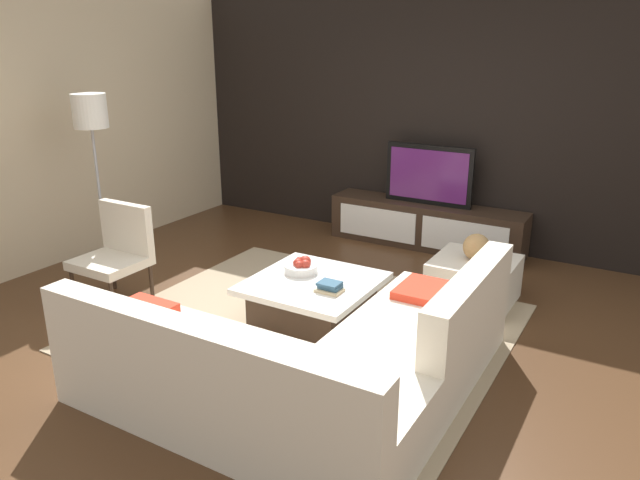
# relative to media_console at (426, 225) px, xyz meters

# --- Properties ---
(ground_plane) EXTENTS (14.00, 14.00, 0.00)m
(ground_plane) POSITION_rel_media_console_xyz_m (0.00, -2.40, -0.25)
(ground_plane) COLOR #4C301C
(feature_wall_back) EXTENTS (6.40, 0.12, 2.80)m
(feature_wall_back) POSITION_rel_media_console_xyz_m (0.00, 0.30, 1.15)
(feature_wall_back) COLOR black
(feature_wall_back) RESTS_ON ground
(side_wall_left) EXTENTS (0.12, 5.20, 2.80)m
(side_wall_left) POSITION_rel_media_console_xyz_m (-3.20, -2.20, 1.15)
(side_wall_left) COLOR beige
(side_wall_left) RESTS_ON ground
(area_rug) EXTENTS (3.09, 2.74, 0.01)m
(area_rug) POSITION_rel_media_console_xyz_m (-0.10, -2.40, -0.24)
(area_rug) COLOR tan
(area_rug) RESTS_ON ground
(media_console) EXTENTS (2.20, 0.44, 0.50)m
(media_console) POSITION_rel_media_console_xyz_m (0.00, 0.00, 0.00)
(media_console) COLOR #332319
(media_console) RESTS_ON ground
(television) EXTENTS (0.98, 0.06, 0.66)m
(television) POSITION_rel_media_console_xyz_m (0.00, 0.00, 0.58)
(television) COLOR black
(television) RESTS_ON media_console
(sectional_couch) EXTENTS (2.30, 2.29, 0.80)m
(sectional_couch) POSITION_rel_media_console_xyz_m (0.50, -3.28, 0.03)
(sectional_couch) COLOR beige
(sectional_couch) RESTS_ON ground
(coffee_table) EXTENTS (0.98, 0.99, 0.38)m
(coffee_table) POSITION_rel_media_console_xyz_m (-0.10, -2.30, -0.05)
(coffee_table) COLOR #332319
(coffee_table) RESTS_ON ground
(accent_chair_near) EXTENTS (0.57, 0.53, 0.87)m
(accent_chair_near) POSITION_rel_media_console_xyz_m (-1.85, -2.75, 0.24)
(accent_chair_near) COLOR #332319
(accent_chair_near) RESTS_ON ground
(floor_lamp) EXTENTS (0.32, 0.32, 1.76)m
(floor_lamp) POSITION_rel_media_console_xyz_m (-2.53, -2.32, 1.24)
(floor_lamp) COLOR #A5A5AA
(floor_lamp) RESTS_ON ground
(ottoman) EXTENTS (0.70, 0.70, 0.40)m
(ottoman) POSITION_rel_media_console_xyz_m (0.91, -1.20, -0.05)
(ottoman) COLOR beige
(ottoman) RESTS_ON ground
(fruit_bowl) EXTENTS (0.28, 0.28, 0.14)m
(fruit_bowl) POSITION_rel_media_console_xyz_m (-0.28, -2.19, 0.18)
(fruit_bowl) COLOR silver
(fruit_bowl) RESTS_ON coffee_table
(decorative_ball) EXTENTS (0.24, 0.24, 0.24)m
(decorative_ball) POSITION_rel_media_console_xyz_m (0.91, -1.20, 0.27)
(decorative_ball) COLOR #AD8451
(decorative_ball) RESTS_ON ottoman
(book_stack) EXTENTS (0.20, 0.16, 0.07)m
(book_stack) POSITION_rel_media_console_xyz_m (0.12, -2.42, 0.16)
(book_stack) COLOR #CCB78C
(book_stack) RESTS_ON coffee_table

